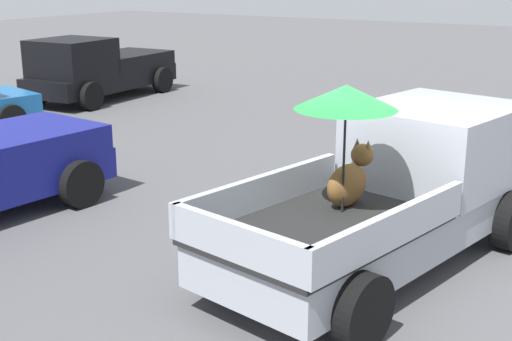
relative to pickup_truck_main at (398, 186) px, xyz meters
name	(u,v)px	position (x,y,z in m)	size (l,w,h in m)	color
ground_plane	(375,267)	(-0.46, 0.08, -0.97)	(80.00, 80.00, 0.00)	#4C4C4F
pickup_truck_main	(398,186)	(0.00, 0.00, 0.00)	(5.31, 3.01, 2.40)	black
pickup_truck_red	(97,69)	(6.40, 11.51, -0.10)	(4.89, 2.37, 1.80)	black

